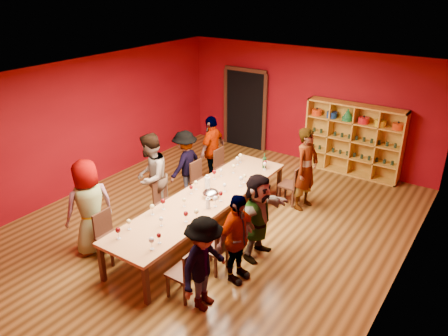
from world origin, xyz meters
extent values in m
cube|color=#4F3314|center=(0.00, 0.00, -0.01)|extent=(7.10, 9.10, 0.02)
cube|color=maroon|center=(0.00, 4.51, 1.50)|extent=(7.10, 0.02, 3.00)
cube|color=maroon|center=(-3.51, 0.00, 1.50)|extent=(0.02, 9.10, 3.00)
cube|color=maroon|center=(3.51, 0.00, 1.50)|extent=(0.02, 9.10, 3.00)
cube|color=white|center=(0.00, 0.00, 3.01)|extent=(7.10, 9.10, 0.02)
cube|color=#B57A4B|center=(0.00, 0.00, 0.72)|extent=(1.10, 4.50, 0.06)
cube|color=#321910|center=(-0.49, -2.17, 0.34)|extent=(0.08, 0.08, 0.69)
cube|color=#321910|center=(-0.49, 2.17, 0.34)|extent=(0.08, 0.08, 0.69)
cube|color=#321910|center=(0.49, -2.17, 0.34)|extent=(0.08, 0.08, 0.69)
cube|color=#321910|center=(0.49, 2.17, 0.34)|extent=(0.08, 0.08, 0.69)
cube|color=black|center=(-1.80, 4.44, 1.10)|extent=(1.20, 0.14, 2.20)
cube|color=#321910|center=(-1.80, 4.37, 2.25)|extent=(1.32, 0.06, 0.10)
cube|color=#321910|center=(-2.45, 4.37, 1.10)|extent=(0.10, 0.06, 2.20)
cube|color=#321910|center=(-1.15, 4.37, 1.10)|extent=(0.10, 0.06, 2.20)
cube|color=#BD892A|center=(0.22, 4.28, 0.90)|extent=(0.04, 0.40, 1.80)
cube|color=#BD892A|center=(2.58, 4.28, 0.90)|extent=(0.04, 0.40, 1.80)
cube|color=#BD892A|center=(1.40, 4.28, 1.78)|extent=(2.40, 0.40, 0.04)
cube|color=#BD892A|center=(1.40, 4.28, 0.02)|extent=(2.40, 0.40, 0.04)
cube|color=#BD892A|center=(1.40, 4.47, 0.90)|extent=(2.40, 0.02, 1.80)
cube|color=#BD892A|center=(1.40, 4.28, 0.45)|extent=(2.36, 0.38, 0.03)
cube|color=#BD892A|center=(1.40, 4.28, 0.90)|extent=(2.36, 0.38, 0.03)
cube|color=#BD892A|center=(1.40, 4.28, 1.35)|extent=(2.36, 0.38, 0.03)
cube|color=#BD892A|center=(0.80, 4.28, 0.90)|extent=(0.03, 0.38, 1.76)
cube|color=#BD892A|center=(1.40, 4.28, 0.90)|extent=(0.03, 0.38, 1.76)
cube|color=#BD892A|center=(2.00, 4.28, 0.90)|extent=(0.03, 0.38, 1.76)
cylinder|color=red|center=(0.40, 4.28, 1.44)|extent=(0.26, 0.26, 0.15)
sphere|color=black|center=(0.40, 4.28, 1.53)|extent=(0.05, 0.05, 0.05)
cylinder|color=navy|center=(0.80, 4.28, 1.44)|extent=(0.26, 0.26, 0.15)
sphere|color=black|center=(0.80, 4.28, 1.53)|extent=(0.05, 0.05, 0.05)
cylinder|color=#1B6F3B|center=(1.20, 4.28, 1.41)|extent=(0.26, 0.26, 0.08)
cone|color=#1B6F3B|center=(1.20, 4.28, 1.56)|extent=(0.24, 0.24, 0.22)
cylinder|color=#B5141D|center=(1.60, 4.28, 1.44)|extent=(0.26, 0.26, 0.15)
sphere|color=black|center=(1.60, 4.28, 1.53)|extent=(0.05, 0.05, 0.05)
cylinder|color=gold|center=(2.00, 4.28, 1.44)|extent=(0.26, 0.26, 0.15)
sphere|color=black|center=(2.00, 4.28, 1.53)|extent=(0.05, 0.05, 0.05)
cylinder|color=red|center=(2.40, 4.28, 1.44)|extent=(0.26, 0.26, 0.15)
sphere|color=black|center=(2.40, 4.28, 1.53)|extent=(0.05, 0.05, 0.05)
cylinder|color=black|center=(0.38, 4.28, 0.52)|extent=(0.07, 0.07, 0.10)
cylinder|color=black|center=(0.56, 4.28, 0.52)|extent=(0.07, 0.07, 0.10)
cylinder|color=black|center=(0.75, 4.28, 0.52)|extent=(0.07, 0.07, 0.10)
cylinder|color=black|center=(0.93, 4.28, 0.52)|extent=(0.07, 0.07, 0.10)
cylinder|color=black|center=(1.12, 4.28, 0.52)|extent=(0.07, 0.07, 0.10)
cylinder|color=black|center=(1.30, 4.28, 0.52)|extent=(0.07, 0.07, 0.10)
cylinder|color=black|center=(1.49, 4.28, 0.52)|extent=(0.07, 0.07, 0.10)
cylinder|color=black|center=(1.67, 4.28, 0.52)|extent=(0.07, 0.07, 0.10)
cylinder|color=black|center=(1.86, 4.28, 0.52)|extent=(0.07, 0.07, 0.10)
cylinder|color=black|center=(2.04, 4.28, 0.52)|extent=(0.07, 0.07, 0.10)
cylinder|color=black|center=(2.23, 4.28, 0.52)|extent=(0.07, 0.07, 0.10)
cylinder|color=black|center=(2.42, 4.28, 0.52)|extent=(0.07, 0.07, 0.10)
cylinder|color=black|center=(0.38, 4.28, 0.97)|extent=(0.07, 0.07, 0.10)
cylinder|color=black|center=(0.56, 4.28, 0.97)|extent=(0.07, 0.07, 0.10)
cylinder|color=black|center=(0.75, 4.28, 0.97)|extent=(0.07, 0.07, 0.10)
cylinder|color=black|center=(0.93, 4.28, 0.97)|extent=(0.07, 0.07, 0.10)
cylinder|color=black|center=(1.12, 4.28, 0.97)|extent=(0.07, 0.07, 0.10)
cylinder|color=black|center=(1.30, 4.28, 0.97)|extent=(0.07, 0.07, 0.10)
cylinder|color=black|center=(1.49, 4.28, 0.97)|extent=(0.07, 0.07, 0.10)
cylinder|color=black|center=(1.67, 4.28, 0.97)|extent=(0.07, 0.07, 0.10)
cylinder|color=black|center=(1.86, 4.28, 0.97)|extent=(0.07, 0.07, 0.10)
cylinder|color=black|center=(2.04, 4.28, 0.97)|extent=(0.07, 0.07, 0.10)
cylinder|color=black|center=(2.23, 4.28, 0.97)|extent=(0.07, 0.07, 0.10)
cylinder|color=black|center=(2.42, 4.28, 0.97)|extent=(0.07, 0.07, 0.10)
cube|color=#321910|center=(-0.83, -1.64, 0.43)|extent=(0.42, 0.42, 0.04)
cube|color=#321910|center=(-1.02, -1.64, 0.67)|extent=(0.04, 0.40, 0.44)
cube|color=#321910|center=(-1.00, -1.81, 0.21)|extent=(0.04, 0.04, 0.41)
cube|color=#321910|center=(-0.66, -1.81, 0.21)|extent=(0.04, 0.04, 0.41)
cube|color=#321910|center=(-1.00, -1.47, 0.21)|extent=(0.04, 0.04, 0.41)
cube|color=#321910|center=(-0.66, -1.47, 0.21)|extent=(0.04, 0.04, 0.41)
imported|color=#121433|center=(-1.32, -1.64, 0.89)|extent=(0.73, 0.97, 1.78)
cube|color=#321910|center=(-0.83, -0.15, 0.43)|extent=(0.42, 0.42, 0.04)
cube|color=#321910|center=(-1.02, -0.15, 0.67)|extent=(0.04, 0.40, 0.44)
cube|color=#321910|center=(-1.00, -0.32, 0.21)|extent=(0.04, 0.04, 0.41)
cube|color=#321910|center=(-0.66, -0.32, 0.21)|extent=(0.04, 0.04, 0.41)
cube|color=#321910|center=(-1.00, 0.02, 0.21)|extent=(0.04, 0.04, 0.41)
cube|color=#321910|center=(-0.66, 0.02, 0.21)|extent=(0.04, 0.04, 0.41)
imported|color=#4B4A4F|center=(-1.23, -0.15, 0.91)|extent=(0.80, 1.01, 1.82)
cube|color=#321910|center=(-0.83, 1.05, 0.43)|extent=(0.42, 0.42, 0.04)
cube|color=#321910|center=(-1.02, 1.05, 0.67)|extent=(0.04, 0.40, 0.44)
cube|color=#321910|center=(-1.00, 0.88, 0.21)|extent=(0.04, 0.04, 0.41)
cube|color=#321910|center=(-0.66, 0.88, 0.21)|extent=(0.04, 0.04, 0.41)
cube|color=#321910|center=(-1.00, 1.22, 0.21)|extent=(0.04, 0.04, 0.41)
cube|color=#321910|center=(-0.66, 1.22, 0.21)|extent=(0.04, 0.04, 0.41)
imported|color=white|center=(-1.32, 1.05, 0.76)|extent=(0.46, 1.01, 1.52)
cube|color=#321910|center=(-0.83, 1.95, 0.43)|extent=(0.42, 0.42, 0.04)
cube|color=#321910|center=(-1.02, 1.95, 0.67)|extent=(0.04, 0.40, 0.44)
cube|color=#321910|center=(-1.00, 1.78, 0.21)|extent=(0.04, 0.04, 0.41)
cube|color=#321910|center=(-0.66, 1.78, 0.21)|extent=(0.04, 0.04, 0.41)
cube|color=#321910|center=(-1.00, 2.12, 0.21)|extent=(0.04, 0.04, 0.41)
cube|color=#321910|center=(-0.66, 2.12, 0.21)|extent=(0.04, 0.04, 0.41)
imported|color=#515055|center=(-1.21, 1.95, 0.83)|extent=(0.51, 1.00, 1.66)
cube|color=#321910|center=(0.83, -1.71, 0.43)|extent=(0.42, 0.42, 0.04)
cube|color=#321910|center=(1.02, -1.71, 0.67)|extent=(0.04, 0.40, 0.44)
cube|color=#321910|center=(0.66, -1.88, 0.21)|extent=(0.04, 0.04, 0.41)
cube|color=#321910|center=(1.00, -1.88, 0.21)|extent=(0.04, 0.04, 0.41)
cube|color=#321910|center=(0.66, -1.54, 0.21)|extent=(0.04, 0.04, 0.41)
cube|color=#321910|center=(1.00, -1.54, 0.21)|extent=(0.04, 0.04, 0.41)
imported|color=#5378AC|center=(1.25, -1.71, 0.77)|extent=(0.46, 1.01, 1.54)
cube|color=#321910|center=(0.83, -0.89, 0.43)|extent=(0.42, 0.42, 0.04)
cube|color=#321910|center=(1.02, -0.89, 0.67)|extent=(0.04, 0.40, 0.44)
cube|color=#321910|center=(0.66, -1.06, 0.21)|extent=(0.04, 0.04, 0.41)
cube|color=#321910|center=(1.00, -1.06, 0.21)|extent=(0.04, 0.04, 0.41)
cube|color=#321910|center=(0.66, -0.72, 0.21)|extent=(0.04, 0.04, 0.41)
cube|color=#321910|center=(1.00, -0.72, 0.21)|extent=(0.04, 0.04, 0.41)
imported|color=#141937|center=(1.29, -0.89, 0.78)|extent=(0.51, 0.95, 1.56)
cube|color=#321910|center=(0.83, -0.12, 0.43)|extent=(0.42, 0.42, 0.04)
cube|color=#321910|center=(1.02, -0.12, 0.67)|extent=(0.04, 0.40, 0.44)
cube|color=#321910|center=(0.66, -0.29, 0.21)|extent=(0.04, 0.04, 0.41)
cube|color=#321910|center=(1.00, -0.29, 0.21)|extent=(0.04, 0.04, 0.41)
cube|color=#321910|center=(0.66, 0.05, 0.21)|extent=(0.04, 0.04, 0.41)
cube|color=#321910|center=(1.00, 0.05, 0.21)|extent=(0.04, 0.04, 0.41)
imported|color=#49494E|center=(1.24, -0.12, 0.80)|extent=(0.46, 1.49, 1.60)
cube|color=#321910|center=(0.83, 2.00, 0.43)|extent=(0.42, 0.42, 0.04)
cube|color=#321910|center=(1.02, 2.00, 0.67)|extent=(0.04, 0.40, 0.44)
cube|color=#321910|center=(0.66, 1.83, 0.21)|extent=(0.04, 0.04, 0.41)
cube|color=#321910|center=(1.00, 1.83, 0.21)|extent=(0.04, 0.04, 0.41)
cube|color=#321910|center=(0.66, 2.17, 0.21)|extent=(0.04, 0.04, 0.41)
cube|color=#321910|center=(1.00, 2.17, 0.21)|extent=(0.04, 0.04, 0.41)
imported|color=#C8868D|center=(1.18, 2.00, 0.90)|extent=(0.57, 0.72, 1.80)
cylinder|color=silver|center=(-0.31, 0.76, 0.75)|extent=(0.07, 0.07, 0.01)
cylinder|color=silver|center=(-0.31, 0.76, 0.82)|extent=(0.01, 0.01, 0.12)
ellipsoid|color=#4C080B|center=(-0.31, 0.76, 0.91)|extent=(0.09, 0.09, 0.10)
cylinder|color=silver|center=(-0.34, 1.82, 0.75)|extent=(0.07, 0.07, 0.01)
cylinder|color=silver|center=(-0.34, 1.82, 0.82)|extent=(0.01, 0.01, 0.12)
ellipsoid|color=beige|center=(-0.34, 1.82, 0.92)|extent=(0.09, 0.09, 0.10)
cylinder|color=silver|center=(-0.38, -1.04, 0.75)|extent=(0.07, 0.07, 0.01)
cylinder|color=silver|center=(-0.38, -1.04, 0.82)|extent=(0.01, 0.01, 0.12)
ellipsoid|color=beige|center=(-0.38, -1.04, 0.91)|extent=(0.08, 0.08, 0.10)
cylinder|color=silver|center=(-0.32, 1.66, 0.75)|extent=(0.06, 0.06, 0.01)
cylinder|color=silver|center=(-0.32, 1.66, 0.81)|extent=(0.01, 0.01, 0.11)
ellipsoid|color=silver|center=(-0.32, 1.66, 0.90)|extent=(0.08, 0.08, 0.09)
cylinder|color=silver|center=(-0.34, -0.79, 0.75)|extent=(0.07, 0.07, 0.01)
cylinder|color=silver|center=(-0.34, -0.79, 0.82)|extent=(0.01, 0.01, 0.12)
ellipsoid|color=#4C080B|center=(-0.34, -0.79, 0.92)|extent=(0.09, 0.09, 0.10)
cylinder|color=silver|center=(-0.37, -1.62, 0.75)|extent=(0.06, 0.06, 0.01)
cylinder|color=silver|center=(-0.37, -1.62, 0.81)|extent=(0.01, 0.01, 0.11)
ellipsoid|color=beige|center=(-0.37, -1.62, 0.90)|extent=(0.08, 0.08, 0.09)
cylinder|color=silver|center=(0.29, 0.98, 0.75)|extent=(0.06, 0.06, 0.01)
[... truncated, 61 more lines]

